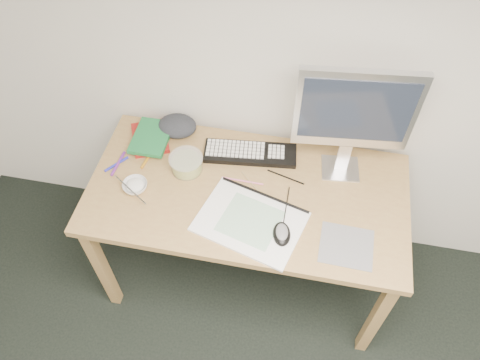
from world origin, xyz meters
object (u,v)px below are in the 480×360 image
(keyboard, at_px, (250,153))
(monitor, at_px, (355,113))
(desk, at_px, (247,202))
(sketchpad, at_px, (250,222))
(rice_bowl, at_px, (135,186))

(keyboard, relative_size, monitor, 0.76)
(monitor, bearing_deg, desk, -158.46)
(sketchpad, height_order, rice_bowl, rice_bowl)
(keyboard, height_order, rice_bowl, rice_bowl)
(sketchpad, bearing_deg, desk, 120.74)
(keyboard, distance_m, rice_bowl, 0.54)
(desk, bearing_deg, rice_bowl, -170.65)
(rice_bowl, bearing_deg, keyboard, 32.16)
(desk, xyz_separation_m, rice_bowl, (-0.48, -0.08, 0.10))
(desk, distance_m, rice_bowl, 0.50)
(keyboard, bearing_deg, sketchpad, -85.90)
(sketchpad, distance_m, monitor, 0.61)
(monitor, bearing_deg, rice_bowl, -168.08)
(desk, height_order, monitor, monitor)
(monitor, xyz_separation_m, rice_bowl, (-0.87, -0.28, -0.33))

